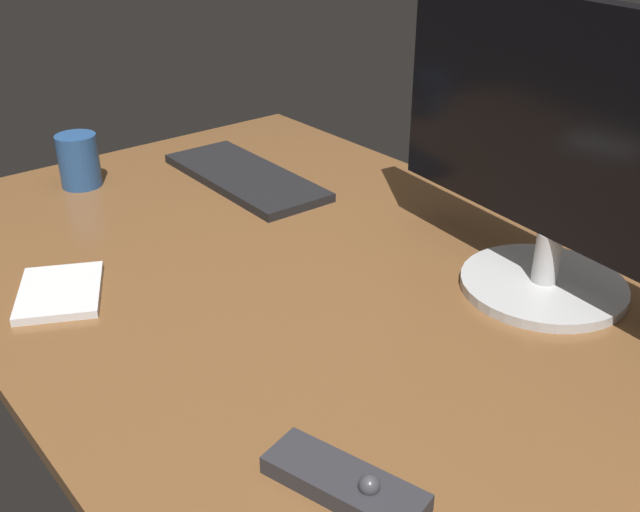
# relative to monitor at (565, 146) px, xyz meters

# --- Properties ---
(desk) EXTENTS (1.40, 0.84, 0.02)m
(desk) POSITION_rel_monitor_xyz_m (-0.17, -0.22, -0.21)
(desk) COLOR brown
(desk) RESTS_ON ground
(monitor) EXTENTS (0.56, 0.22, 0.37)m
(monitor) POSITION_rel_monitor_xyz_m (0.00, 0.00, 0.00)
(monitor) COLOR silver
(monitor) RESTS_ON desk
(keyboard) EXTENTS (0.35, 0.15, 0.02)m
(keyboard) POSITION_rel_monitor_xyz_m (-0.58, -0.09, -0.19)
(keyboard) COLOR black
(keyboard) RESTS_ON desk
(media_remote) EXTENTS (0.16, 0.09, 0.03)m
(media_remote) POSITION_rel_monitor_xyz_m (0.11, -0.45, -0.19)
(media_remote) COLOR #2D2D33
(media_remote) RESTS_ON desk
(coffee_mug) EXTENTS (0.07, 0.07, 0.09)m
(coffee_mug) POSITION_rel_monitor_xyz_m (-0.74, -0.33, -0.15)
(coffee_mug) COLOR #28518C
(coffee_mug) RESTS_ON desk
(notepad) EXTENTS (0.17, 0.16, 0.01)m
(notepad) POSITION_rel_monitor_xyz_m (-0.39, -0.51, -0.20)
(notepad) COLOR white
(notepad) RESTS_ON desk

